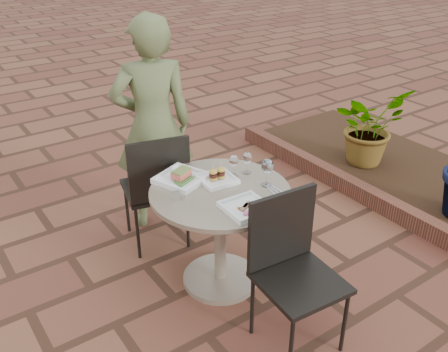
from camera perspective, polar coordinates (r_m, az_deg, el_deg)
ground at (r=3.62m, az=0.11°, el=-11.23°), size 60.00×60.00×0.00m
cafe_table at (r=3.28m, az=-0.43°, el=-5.33°), size 0.90×0.90×0.73m
chair_far at (r=3.64m, az=-7.67°, el=-0.77°), size 0.53×0.53×0.93m
chair_near at (r=2.88m, az=7.69°, el=-9.41°), size 0.47×0.47×0.93m
diner at (r=3.84m, az=-8.13°, el=5.67°), size 0.71×0.57×1.69m
plate_salmon at (r=3.26m, az=-4.86°, el=-0.17°), size 0.37×0.37×0.08m
plate_sliders at (r=3.24m, az=-0.79°, el=-0.14°), size 0.24×0.24×0.14m
plate_tuna at (r=2.95m, az=2.52°, el=-3.58°), size 0.27×0.27×0.03m
wine_glass_right at (r=3.16m, az=4.96°, el=1.05°), size 0.08×0.08×0.19m
wine_glass_mid at (r=3.28m, az=1.12°, el=1.69°), size 0.06×0.06×0.15m
wine_glass_far at (r=3.31m, az=2.66°, el=2.01°), size 0.06×0.06×0.15m
steel_ramekin at (r=3.06m, az=-5.44°, el=-2.24°), size 0.07×0.07×0.04m
cutlery_set at (r=3.14m, az=6.00°, el=-1.79°), size 0.11×0.22×0.00m
planter_curb at (r=4.68m, az=14.19°, el=-1.10°), size 0.12×3.00×0.15m
mulch_bed at (r=5.20m, az=19.31°, el=0.65°), size 1.30×3.00×0.06m
potted_plant_a at (r=5.07m, az=16.22°, el=5.53°), size 0.69×0.60×0.76m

